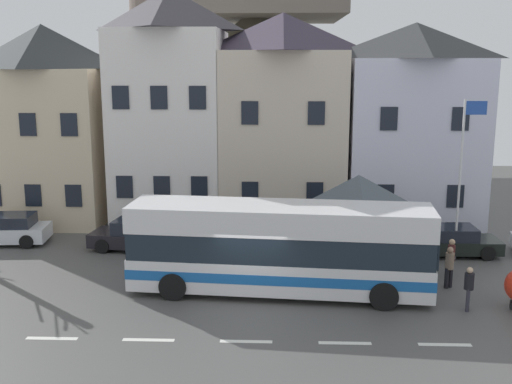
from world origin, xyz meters
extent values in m
cube|color=#51504E|center=(0.00, 0.00, -0.03)|extent=(40.00, 60.00, 0.06)
cube|color=silver|center=(-6.00, -2.77, 0.00)|extent=(1.60, 0.20, 0.01)
cube|color=silver|center=(-3.00, -2.77, 0.00)|extent=(1.60, 0.20, 0.01)
cube|color=silver|center=(0.00, -2.77, 0.00)|extent=(1.60, 0.20, 0.01)
cube|color=silver|center=(3.00, -2.77, 0.00)|extent=(1.60, 0.20, 0.01)
cube|color=silver|center=(6.00, -2.77, 0.00)|extent=(1.60, 0.20, 0.01)
cube|color=beige|center=(-11.05, 11.50, 3.99)|extent=(5.99, 5.01, 7.99)
pyramid|color=#313536|center=(-11.05, 11.50, 9.08)|extent=(5.99, 5.01, 2.19)
cube|color=black|center=(-11.05, 8.97, 1.91)|extent=(0.80, 0.06, 1.10)
cube|color=black|center=(-9.05, 8.97, 1.91)|extent=(0.80, 0.06, 1.10)
cube|color=black|center=(-11.05, 8.97, 5.38)|extent=(0.80, 0.06, 1.10)
cube|color=black|center=(-9.05, 8.97, 5.38)|extent=(0.80, 0.06, 1.10)
cube|color=white|center=(-4.69, 12.48, 4.95)|extent=(5.47, 6.96, 9.90)
pyramid|color=#423F45|center=(-4.69, 12.48, 10.95)|extent=(5.47, 6.96, 2.10)
cube|color=black|center=(-6.51, 8.97, 2.37)|extent=(0.80, 0.06, 1.10)
cube|color=black|center=(-4.69, 8.97, 2.37)|extent=(0.80, 0.06, 1.10)
cube|color=black|center=(-2.87, 8.97, 2.37)|extent=(0.80, 0.06, 1.10)
cube|color=black|center=(-6.51, 8.97, 6.67)|extent=(0.80, 0.06, 1.10)
cube|color=black|center=(-4.69, 8.97, 6.67)|extent=(0.80, 0.06, 1.10)
cube|color=black|center=(-2.87, 8.97, 6.67)|extent=(0.80, 0.06, 1.10)
cube|color=beige|center=(1.15, 12.45, 4.43)|extent=(6.24, 6.90, 8.86)
pyramid|color=#3A3140|center=(1.15, 12.45, 9.82)|extent=(6.24, 6.90, 1.92)
cube|color=black|center=(-0.41, 8.97, 2.12)|extent=(0.80, 0.06, 1.10)
cube|color=black|center=(2.71, 8.97, 2.12)|extent=(0.80, 0.06, 1.10)
cube|color=black|center=(-0.41, 8.97, 5.97)|extent=(0.80, 0.06, 1.10)
cube|color=black|center=(2.71, 8.97, 5.97)|extent=(0.80, 0.06, 1.10)
cube|color=silver|center=(7.76, 11.75, 4.24)|extent=(6.63, 5.50, 8.49)
pyramid|color=#353739|center=(7.76, 11.75, 9.36)|extent=(6.63, 5.50, 1.74)
cube|color=black|center=(6.10, 8.97, 2.03)|extent=(0.80, 0.06, 1.10)
cube|color=black|center=(9.42, 8.97, 2.03)|extent=(0.80, 0.06, 1.10)
cube|color=black|center=(6.10, 8.97, 5.72)|extent=(0.80, 0.06, 1.10)
cube|color=black|center=(9.42, 8.97, 5.72)|extent=(0.80, 0.06, 1.10)
cone|color=#625E4C|center=(-0.80, 31.55, 6.33)|extent=(33.00, 33.00, 12.66)
cube|color=silver|center=(1.00, 1.34, 0.83)|extent=(11.04, 3.37, 1.16)
cube|color=#1959A5|center=(1.00, 1.34, 0.89)|extent=(11.06, 3.39, 0.36)
cube|color=#19232D|center=(1.00, 1.34, 1.90)|extent=(10.94, 3.32, 0.98)
cube|color=silver|center=(1.00, 1.34, 2.85)|extent=(11.04, 3.37, 0.92)
cube|color=#19232D|center=(6.44, 0.86, 1.90)|extent=(0.24, 2.03, 0.94)
cylinder|color=black|center=(4.79, 2.17, 0.50)|extent=(1.02, 0.37, 1.00)
cylinder|color=black|center=(4.58, -0.15, 0.50)|extent=(1.02, 0.37, 1.00)
cylinder|color=black|center=(-2.58, 2.82, 0.50)|extent=(1.02, 0.37, 1.00)
cylinder|color=black|center=(-2.78, 0.50, 0.50)|extent=(1.02, 0.37, 1.00)
cylinder|color=#473D33|center=(2.62, 6.64, 1.20)|extent=(0.14, 0.14, 2.40)
cylinder|color=#473D33|center=(5.92, 6.64, 1.20)|extent=(0.14, 0.14, 2.40)
cylinder|color=#473D33|center=(2.62, 3.34, 1.20)|extent=(0.14, 0.14, 2.40)
cylinder|color=#473D33|center=(5.92, 3.34, 1.20)|extent=(0.14, 0.14, 2.40)
pyramid|color=#475058|center=(4.27, 4.99, 3.09)|extent=(3.60, 3.60, 1.37)
cube|color=black|center=(-5.30, 6.50, 0.48)|extent=(4.56, 2.31, 0.61)
cube|color=#1E232D|center=(-5.08, 6.47, 1.08)|extent=(2.80, 1.87, 0.59)
cylinder|color=black|center=(-6.83, 5.85, 0.32)|extent=(0.66, 0.28, 0.64)
cylinder|color=black|center=(-6.62, 7.52, 0.32)|extent=(0.66, 0.28, 0.64)
cylinder|color=black|center=(-3.97, 5.48, 0.32)|extent=(0.66, 0.28, 0.64)
cylinder|color=black|center=(-3.76, 7.14, 0.32)|extent=(0.66, 0.28, 0.64)
cube|color=white|center=(-11.93, 7.15, 0.51)|extent=(4.36, 2.09, 0.67)
cube|color=#1E232D|center=(-11.72, 7.16, 1.12)|extent=(2.66, 1.75, 0.53)
cylinder|color=black|center=(-10.47, 6.42, 0.32)|extent=(0.65, 0.25, 0.64)
cylinder|color=black|center=(-10.60, 8.10, 0.32)|extent=(0.65, 0.25, 0.64)
cube|color=black|center=(8.52, 6.21, 0.46)|extent=(4.23, 1.82, 0.56)
cube|color=#1E232D|center=(8.31, 6.21, 1.00)|extent=(2.54, 1.58, 0.53)
cylinder|color=black|center=(9.90, 7.07, 0.32)|extent=(0.64, 0.21, 0.64)
cylinder|color=black|center=(9.92, 5.40, 0.32)|extent=(0.64, 0.21, 0.64)
cylinder|color=black|center=(7.12, 7.02, 0.32)|extent=(0.64, 0.21, 0.64)
cylinder|color=black|center=(7.15, 5.36, 0.32)|extent=(0.64, 0.21, 0.64)
cylinder|color=#2D2D38|center=(7.41, -0.20, 0.41)|extent=(0.12, 0.12, 0.83)
cylinder|color=#2D2D38|center=(7.48, -0.01, 0.41)|extent=(0.12, 0.12, 0.83)
cylinder|color=black|center=(7.44, -0.11, 1.06)|extent=(0.32, 0.32, 0.57)
sphere|color=#D1AD89|center=(7.44, -0.11, 1.46)|extent=(0.21, 0.21, 0.21)
cylinder|color=black|center=(7.00, 3.57, 0.38)|extent=(0.13, 0.13, 0.75)
cylinder|color=black|center=(6.95, 3.75, 0.38)|extent=(0.13, 0.13, 0.75)
cylinder|color=black|center=(6.98, 3.66, 1.04)|extent=(0.29, 0.29, 0.68)
sphere|color=#D1AD89|center=(6.98, 3.66, 1.48)|extent=(0.20, 0.20, 0.20)
cylinder|color=#38332D|center=(7.69, 3.08, 0.37)|extent=(0.17, 0.17, 0.75)
cylinder|color=#38332D|center=(7.77, 3.27, 0.37)|extent=(0.17, 0.17, 0.75)
cylinder|color=#512323|center=(7.73, 3.17, 1.02)|extent=(0.28, 0.28, 0.65)
sphere|color=tan|center=(7.73, 3.17, 1.46)|extent=(0.24, 0.24, 0.24)
cylinder|color=black|center=(7.29, 2.03, 0.40)|extent=(0.17, 0.17, 0.79)
cylinder|color=black|center=(7.46, 2.13, 0.40)|extent=(0.17, 0.17, 0.79)
cylinder|color=#7F6B56|center=(7.37, 2.08, 1.06)|extent=(0.32, 0.32, 0.63)
sphere|color=#9E7A60|center=(7.37, 2.08, 1.48)|extent=(0.23, 0.23, 0.23)
cube|color=brown|center=(5.30, 7.38, 0.45)|extent=(1.63, 0.45, 0.08)
cube|color=brown|center=(5.30, 7.60, 0.67)|extent=(1.63, 0.06, 0.40)
cube|color=#2D2D33|center=(4.56, 7.38, 0.23)|extent=(0.08, 0.36, 0.45)
cube|color=#2D2D33|center=(6.03, 7.38, 0.23)|extent=(0.08, 0.36, 0.45)
cylinder|color=silver|center=(8.56, 5.55, 3.42)|extent=(0.10, 0.10, 6.84)
cube|color=#264CA5|center=(9.01, 5.55, 6.49)|extent=(0.90, 0.03, 0.56)
camera|label=1|loc=(0.93, -20.27, 8.40)|focal=43.54mm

